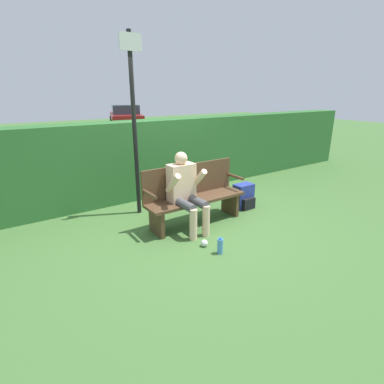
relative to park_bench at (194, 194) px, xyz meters
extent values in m
plane|color=#426B33|center=(0.00, -0.07, -0.47)|extent=(40.00, 40.00, 0.00)
cube|color=#2D662D|center=(0.00, 1.68, 0.28)|extent=(12.00, 0.54, 1.49)
cube|color=#513823|center=(0.00, -0.07, -0.06)|extent=(1.66, 0.43, 0.05)
cube|color=#513823|center=(0.00, 0.13, 0.22)|extent=(1.66, 0.04, 0.51)
cube|color=#513823|center=(-0.71, -0.07, -0.27)|extent=(0.06, 0.39, 0.39)
cube|color=#513823|center=(0.71, -0.07, -0.27)|extent=(0.06, 0.39, 0.39)
cylinder|color=#513823|center=(-0.81, -0.07, 0.19)|extent=(0.05, 0.39, 0.05)
cylinder|color=#513823|center=(0.81, -0.07, 0.19)|extent=(0.05, 0.39, 0.05)
cube|color=beige|center=(-0.25, -0.03, 0.25)|extent=(0.41, 0.22, 0.57)
sphere|color=beige|center=(-0.25, -0.03, 0.62)|extent=(0.19, 0.19, 0.19)
cylinder|color=#4C4C51|center=(-0.36, -0.27, 0.00)|extent=(0.13, 0.48, 0.13)
cylinder|color=#4C4C51|center=(-0.14, -0.27, 0.00)|extent=(0.13, 0.48, 0.13)
cylinder|color=beige|center=(-0.36, -0.51, -0.23)|extent=(0.11, 0.11, 0.46)
cylinder|color=beige|center=(-0.14, -0.51, -0.23)|extent=(0.11, 0.11, 0.46)
cylinder|color=beige|center=(-0.47, -0.17, 0.31)|extent=(0.09, 0.34, 0.34)
cylinder|color=beige|center=(-0.02, -0.17, 0.31)|extent=(0.09, 0.34, 0.34)
cube|color=#283893|center=(1.11, 0.03, -0.25)|extent=(0.35, 0.22, 0.44)
cube|color=black|center=(1.11, -0.12, -0.36)|extent=(0.26, 0.08, 0.20)
cylinder|color=#4C8CCC|center=(-0.29, -1.03, -0.36)|extent=(0.08, 0.08, 0.21)
cylinder|color=#2D66B2|center=(-0.29, -1.03, -0.25)|extent=(0.04, 0.04, 0.02)
cylinder|color=black|center=(-0.56, 0.86, 0.97)|extent=(0.07, 0.07, 2.88)
cube|color=silver|center=(-0.56, 0.81, 2.24)|extent=(0.35, 0.02, 0.25)
cube|color=maroon|center=(4.44, 13.53, 0.01)|extent=(2.91, 4.56, 0.62)
cube|color=#333D4C|center=(4.44, 13.53, 0.58)|extent=(2.04, 2.40, 0.50)
cylinder|color=black|center=(4.09, 15.03, -0.19)|extent=(0.35, 0.59, 0.56)
cylinder|color=black|center=(5.61, 14.53, -0.19)|extent=(0.35, 0.59, 0.56)
cylinder|color=black|center=(3.27, 12.52, -0.19)|extent=(0.35, 0.59, 0.56)
cylinder|color=black|center=(4.79, 12.03, -0.19)|extent=(0.35, 0.59, 0.56)
sphere|color=silver|center=(-0.35, -0.76, -0.42)|extent=(0.10, 0.10, 0.10)
camera|label=1|loc=(-2.55, -3.69, 1.55)|focal=28.00mm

